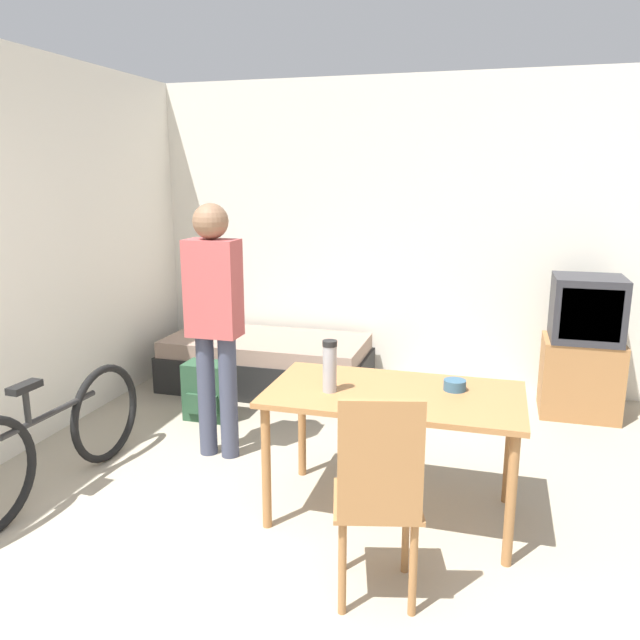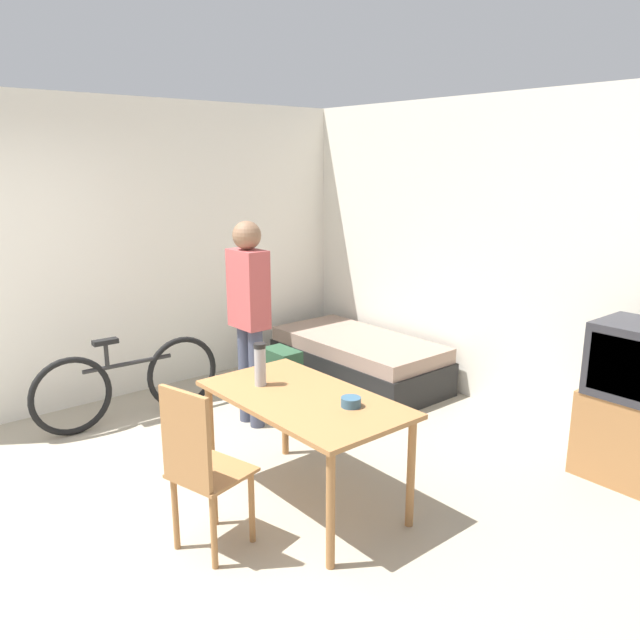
{
  "view_description": "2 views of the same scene",
  "coord_description": "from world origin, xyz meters",
  "px_view_note": "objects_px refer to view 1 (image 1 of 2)",
  "views": [
    {
      "loc": [
        0.95,
        -1.72,
        1.87
      ],
      "look_at": [
        -0.13,
        2.08,
        0.95
      ],
      "focal_mm": 35.0,
      "sensor_mm": 36.0,
      "label": 1
    },
    {
      "loc": [
        3.32,
        -0.8,
        2.16
      ],
      "look_at": [
        -0.02,
        2.0,
        1.04
      ],
      "focal_mm": 35.0,
      "sensor_mm": 36.0,
      "label": 2
    }
  ],
  "objects_px": {
    "wooden_chair": "(378,492)",
    "backpack": "(209,391)",
    "thermos_flask": "(330,364)",
    "mate_bowl": "(455,385)",
    "dining_table": "(394,406)",
    "bicycle": "(53,440)",
    "person_standing": "(214,313)",
    "tv": "(583,348)",
    "daybed": "(267,363)"
  },
  "relations": [
    {
      "from": "daybed",
      "to": "wooden_chair",
      "type": "relative_size",
      "value": 1.8
    },
    {
      "from": "wooden_chair",
      "to": "mate_bowl",
      "type": "height_order",
      "value": "wooden_chair"
    },
    {
      "from": "bicycle",
      "to": "person_standing",
      "type": "relative_size",
      "value": 0.95
    },
    {
      "from": "wooden_chair",
      "to": "thermos_flask",
      "type": "distance_m",
      "value": 0.86
    },
    {
      "from": "dining_table",
      "to": "mate_bowl",
      "type": "distance_m",
      "value": 0.35
    },
    {
      "from": "tv",
      "to": "person_standing",
      "type": "xyz_separation_m",
      "value": [
        -2.44,
        -1.47,
        0.45
      ]
    },
    {
      "from": "tv",
      "to": "wooden_chair",
      "type": "relative_size",
      "value": 1.11
    },
    {
      "from": "wooden_chair",
      "to": "backpack",
      "type": "relative_size",
      "value": 2.21
    },
    {
      "from": "thermos_flask",
      "to": "mate_bowl",
      "type": "xyz_separation_m",
      "value": [
        0.65,
        0.21,
        -0.13
      ]
    },
    {
      "from": "mate_bowl",
      "to": "tv",
      "type": "bearing_deg",
      "value": 64.13
    },
    {
      "from": "thermos_flask",
      "to": "bicycle",
      "type": "bearing_deg",
      "value": -172.22
    },
    {
      "from": "tv",
      "to": "daybed",
      "type": "bearing_deg",
      "value": -178.33
    },
    {
      "from": "dining_table",
      "to": "bicycle",
      "type": "distance_m",
      "value": 2.02
    },
    {
      "from": "mate_bowl",
      "to": "backpack",
      "type": "relative_size",
      "value": 0.27
    },
    {
      "from": "dining_table",
      "to": "mate_bowl",
      "type": "relative_size",
      "value": 11.34
    },
    {
      "from": "thermos_flask",
      "to": "backpack",
      "type": "height_order",
      "value": "thermos_flask"
    },
    {
      "from": "daybed",
      "to": "dining_table",
      "type": "height_order",
      "value": "dining_table"
    },
    {
      "from": "wooden_chair",
      "to": "person_standing",
      "type": "height_order",
      "value": "person_standing"
    },
    {
      "from": "dining_table",
      "to": "bicycle",
      "type": "relative_size",
      "value": 0.85
    },
    {
      "from": "backpack",
      "to": "bicycle",
      "type": "bearing_deg",
      "value": -105.22
    },
    {
      "from": "daybed",
      "to": "person_standing",
      "type": "distance_m",
      "value": 1.6
    },
    {
      "from": "dining_table",
      "to": "tv",
      "type": "bearing_deg",
      "value": 58.25
    },
    {
      "from": "person_standing",
      "to": "mate_bowl",
      "type": "relative_size",
      "value": 14.04
    },
    {
      "from": "tv",
      "to": "bicycle",
      "type": "distance_m",
      "value": 3.86
    },
    {
      "from": "tv",
      "to": "dining_table",
      "type": "xyz_separation_m",
      "value": [
        -1.18,
        -1.91,
        0.1
      ]
    },
    {
      "from": "bicycle",
      "to": "mate_bowl",
      "type": "height_order",
      "value": "mate_bowl"
    },
    {
      "from": "tv",
      "to": "backpack",
      "type": "distance_m",
      "value": 2.95
    },
    {
      "from": "daybed",
      "to": "tv",
      "type": "relative_size",
      "value": 1.62
    },
    {
      "from": "mate_bowl",
      "to": "dining_table",
      "type": "bearing_deg",
      "value": -159.86
    },
    {
      "from": "person_standing",
      "to": "mate_bowl",
      "type": "bearing_deg",
      "value": -11.71
    },
    {
      "from": "thermos_flask",
      "to": "mate_bowl",
      "type": "height_order",
      "value": "thermos_flask"
    },
    {
      "from": "dining_table",
      "to": "mate_bowl",
      "type": "bearing_deg",
      "value": 20.14
    },
    {
      "from": "wooden_chair",
      "to": "backpack",
      "type": "height_order",
      "value": "wooden_chair"
    },
    {
      "from": "person_standing",
      "to": "daybed",
      "type": "bearing_deg",
      "value": 97.21
    },
    {
      "from": "person_standing",
      "to": "mate_bowl",
      "type": "xyz_separation_m",
      "value": [
        1.57,
        -0.33,
        -0.24
      ]
    },
    {
      "from": "wooden_chair",
      "to": "backpack",
      "type": "distance_m",
      "value": 2.47
    },
    {
      "from": "backpack",
      "to": "tv",
      "type": "bearing_deg",
      "value": 17.82
    },
    {
      "from": "wooden_chair",
      "to": "backpack",
      "type": "xyz_separation_m",
      "value": [
        -1.67,
        1.79,
        -0.33
      ]
    },
    {
      "from": "bicycle",
      "to": "person_standing",
      "type": "distance_m",
      "value": 1.23
    },
    {
      "from": "mate_bowl",
      "to": "bicycle",
      "type": "bearing_deg",
      "value": -169.37
    },
    {
      "from": "daybed",
      "to": "thermos_flask",
      "type": "distance_m",
      "value": 2.31
    },
    {
      "from": "daybed",
      "to": "bicycle",
      "type": "height_order",
      "value": "bicycle"
    },
    {
      "from": "tv",
      "to": "mate_bowl",
      "type": "xyz_separation_m",
      "value": [
        -0.87,
        -1.8,
        0.21
      ]
    },
    {
      "from": "wooden_chair",
      "to": "person_standing",
      "type": "bearing_deg",
      "value": 137.37
    },
    {
      "from": "daybed",
      "to": "tv",
      "type": "bearing_deg",
      "value": 1.67
    },
    {
      "from": "daybed",
      "to": "mate_bowl",
      "type": "distance_m",
      "value": 2.51
    },
    {
      "from": "tv",
      "to": "dining_table",
      "type": "distance_m",
      "value": 2.25
    },
    {
      "from": "person_standing",
      "to": "thermos_flask",
      "type": "relative_size",
      "value": 5.97
    },
    {
      "from": "thermos_flask",
      "to": "mate_bowl",
      "type": "distance_m",
      "value": 0.69
    },
    {
      "from": "daybed",
      "to": "bicycle",
      "type": "xyz_separation_m",
      "value": [
        -0.53,
        -2.15,
        0.11
      ]
    }
  ]
}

